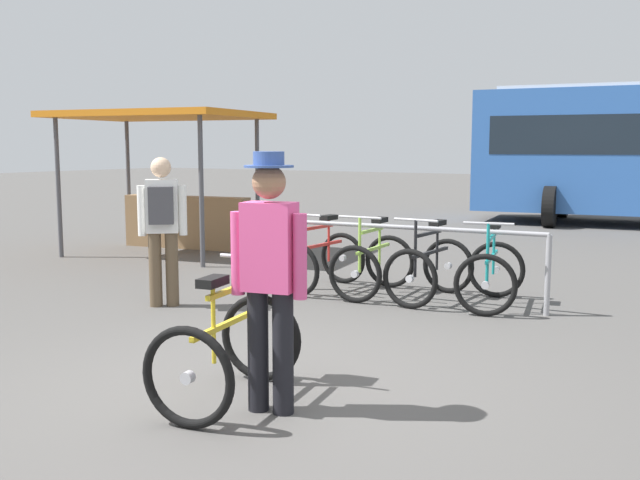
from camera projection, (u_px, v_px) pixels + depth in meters
The scene contains 10 objects.
ground_plane at pixel (258, 388), 5.33m from camera, with size 80.00×80.00×0.00m, color #514F4C.
bike_rack_rail at pixel (405, 244), 8.21m from camera, with size 3.20×0.36×0.88m.
racked_bike_red at pixel (320, 260), 8.91m from camera, with size 0.70×1.14×0.98m.
racked_bike_lime at pixel (373, 264), 8.60m from camera, with size 0.74×1.13×0.97m.
racked_bike_black at pixel (430, 269), 8.29m from camera, with size 0.69×1.10×0.97m.
racked_bike_teal at pixel (491, 274), 7.98m from camera, with size 0.88×1.20×0.97m.
featured_bicycle at pixel (234, 336), 5.05m from camera, with size 0.84×1.23×0.97m.
person_with_featured_bike at pixel (270, 272), 4.73m from camera, with size 0.52×0.32×1.72m.
pedestrian_with_backpack at pixel (162, 222), 7.91m from camera, with size 0.47×0.46×1.64m.
market_stall at pixel (172, 168), 12.08m from camera, with size 3.46×2.82×2.30m.
Camera 1 is at (3.12, -4.12, 1.76)m, focal length 40.81 mm.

